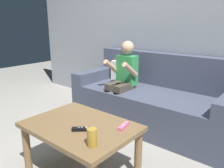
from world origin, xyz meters
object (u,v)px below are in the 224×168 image
coffee_table (81,132)px  person_seated_on_couch (123,77)px  couch (153,100)px  game_remote_black_near_edge (81,129)px  game_remote_pink_center (124,126)px  soda_can (92,137)px

coffee_table → person_seated_on_couch: bearing=109.6°
couch → game_remote_black_near_edge: 1.30m
couch → game_remote_pink_center: 1.11m
couch → soda_can: (0.34, -1.38, 0.20)m
game_remote_black_near_edge → soda_can: 0.24m
person_seated_on_couch → game_remote_black_near_edge: 1.20m
game_remote_pink_center → soda_can: size_ratio=1.18×
coffee_table → game_remote_black_near_edge: bearing=-37.8°
couch → person_seated_on_couch: bearing=-150.4°
couch → soda_can: size_ratio=15.80×
person_seated_on_couch → game_remote_black_near_edge: bearing=-67.6°
coffee_table → game_remote_black_near_edge: game_remote_black_near_edge is taller
game_remote_black_near_edge → coffee_table: bearing=142.2°
game_remote_black_near_edge → soda_can: soda_can is taller
couch → game_remote_pink_center: size_ratio=13.34×
game_remote_pink_center → game_remote_black_near_edge: bearing=-130.9°
coffee_table → soda_can: soda_can is taller
couch → game_remote_black_near_edge: couch is taller
game_remote_pink_center → couch: bearing=108.2°
game_remote_black_near_edge → couch: bearing=95.9°
couch → coffee_table: couch is taller
game_remote_pink_center → coffee_table: bearing=-149.1°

